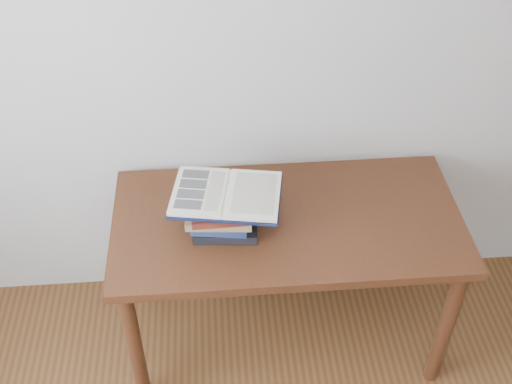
{
  "coord_description": "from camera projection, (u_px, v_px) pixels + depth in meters",
  "views": [
    {
      "loc": [
        -0.17,
        -0.36,
        2.39
      ],
      "look_at": [
        -0.04,
        1.25,
        0.97
      ],
      "focal_mm": 45.0,
      "sensor_mm": 36.0,
      "label": 1
    }
  ],
  "objects": [
    {
      "name": "book_stack",
      "position": [
        221.0,
        215.0,
        2.33
      ],
      "size": [
        0.27,
        0.2,
        0.16
      ],
      "color": "black",
      "rests_on": "desk"
    },
    {
      "name": "desk",
      "position": [
        287.0,
        237.0,
        2.5
      ],
      "size": [
        1.33,
        0.66,
        0.71
      ],
      "color": "#422410",
      "rests_on": "ground"
    },
    {
      "name": "open_book",
      "position": [
        226.0,
        194.0,
        2.28
      ],
      "size": [
        0.43,
        0.33,
        0.03
      ],
      "rotation": [
        0.0,
        0.0,
        -0.17
      ],
      "color": "black",
      "rests_on": "book_stack"
    }
  ]
}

